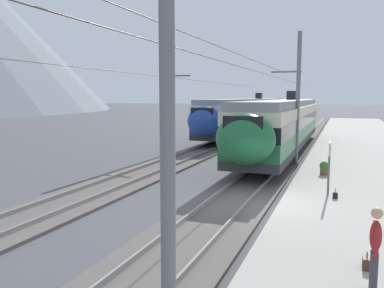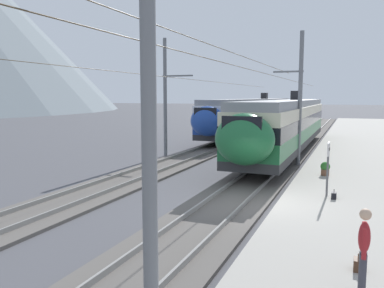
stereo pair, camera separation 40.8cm
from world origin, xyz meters
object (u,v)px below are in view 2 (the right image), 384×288
object	(u,v)px
passenger_walking	(364,247)
handbag_near_sign	(334,195)
catenary_mast_west	(143,110)
handbag_beside_passenger	(358,264)
catenary_mast_far_side	(167,96)
potted_plant_platform_edge	(325,168)
platform_sign	(328,157)
train_near_platform	(287,123)
catenary_mast_mid	(298,98)
train_far_track	(254,114)

from	to	relation	value
passenger_walking	handbag_near_sign	bearing A→B (deg)	6.40
catenary_mast_west	handbag_beside_passenger	distance (m)	6.00
catenary_mast_far_side	handbag_beside_passenger	distance (m)	19.63
catenary_mast_west	potted_plant_platform_edge	size ratio (longest dim) A/B	69.77
catenary_mast_far_side	platform_sign	world-z (taller)	catenary_mast_far_side
catenary_mast_west	train_near_platform	bearing A→B (deg)	3.30
train_near_platform	handbag_near_sign	distance (m)	13.38
catenary_mast_mid	potted_plant_platform_edge	world-z (taller)	catenary_mast_mid
catenary_mast_mid	handbag_near_sign	distance (m)	9.12
passenger_walking	potted_plant_platform_edge	size ratio (longest dim) A/B	2.57
catenary_mast_far_side	platform_sign	xyz separation A→B (m)	(-8.58, -10.95, -2.29)
potted_plant_platform_edge	catenary_mast_west	bearing A→B (deg)	172.73
handbag_near_sign	train_far_track	bearing A→B (deg)	19.29
catenary_mast_mid	handbag_near_sign	size ratio (longest dim) A/B	123.13
platform_sign	handbag_beside_passenger	world-z (taller)	platform_sign
catenary_mast_far_side	handbag_beside_passenger	xyz separation A→B (m)	(-15.10, -11.99, -3.67)
catenary_mast_mid	train_near_platform	bearing A→B (deg)	15.61
handbag_near_sign	potted_plant_platform_edge	size ratio (longest dim) A/B	0.57
catenary_mast_far_side	handbag_near_sign	distance (m)	14.80
catenary_mast_west	passenger_walking	world-z (taller)	catenary_mast_west
catenary_mast_mid	catenary_mast_far_side	xyz separation A→B (m)	(0.88, 8.80, 0.11)
train_near_platform	catenary_mast_far_side	world-z (taller)	catenary_mast_far_side
passenger_walking	handbag_near_sign	size ratio (longest dim) A/B	4.53
train_far_track	potted_plant_platform_edge	distance (m)	24.41
train_near_platform	potted_plant_platform_edge	size ratio (longest dim) A/B	37.64
train_near_platform	platform_sign	world-z (taller)	train_near_platform
platform_sign	handbag_near_sign	bearing A→B (deg)	-140.03
catenary_mast_west	catenary_mast_mid	size ratio (longest dim) A/B	1.00
catenary_mast_west	potted_plant_platform_edge	bearing A→B (deg)	-7.27
train_far_track	catenary_mast_mid	xyz separation A→B (m)	(-19.09, -7.07, 1.79)
catenary_mast_mid	catenary_mast_far_side	bearing A→B (deg)	84.31
train_near_platform	potted_plant_platform_edge	xyz separation A→B (m)	(-8.29, -3.14, -1.54)
catenary_mast_far_side	passenger_walking	world-z (taller)	catenary_mast_far_side
train_far_track	handbag_near_sign	size ratio (longest dim) A/B	84.24
train_far_track	potted_plant_platform_edge	xyz separation A→B (m)	(-22.68, -8.90, -1.55)
train_far_track	catenary_mast_mid	size ratio (longest dim) A/B	0.68
train_near_platform	handbag_beside_passenger	xyz separation A→B (m)	(-18.91, -4.50, -1.77)
platform_sign	passenger_walking	xyz separation A→B (m)	(-7.61, -1.09, -0.57)
potted_plant_platform_edge	catenary_mast_far_side	bearing A→B (deg)	67.20
train_near_platform	catenary_mast_mid	size ratio (longest dim) A/B	0.54
handbag_near_sign	handbag_beside_passenger	bearing A→B (deg)	-172.96
train_far_track	catenary_mast_far_side	distance (m)	18.39
catenary_mast_west	train_far_track	bearing A→B (deg)	10.80
handbag_near_sign	potted_plant_platform_edge	world-z (taller)	potted_plant_platform_edge
catenary_mast_mid	passenger_walking	distance (m)	15.89
catenary_mast_mid	potted_plant_platform_edge	xyz separation A→B (m)	(-3.59, -1.83, -3.34)
potted_plant_platform_edge	train_near_platform	bearing A→B (deg)	20.75
catenary_mast_west	handbag_beside_passenger	size ratio (longest dim) A/B	118.03
train_far_track	handbag_beside_passenger	distance (m)	34.90
handbag_beside_passenger	catenary_mast_far_side	bearing A→B (deg)	38.46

